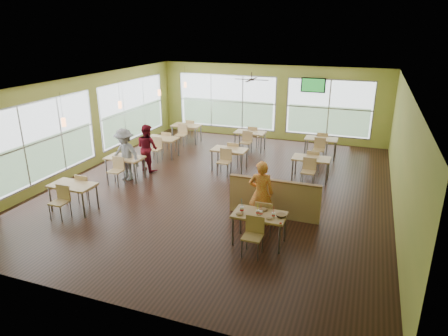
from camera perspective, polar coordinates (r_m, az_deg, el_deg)
The scene contains 20 objects.
room at distance 12.07m, azimuth -0.21°, elevation 4.49°, with size 12.00×12.04×3.20m.
window_bays at distance 15.86m, azimuth -5.39°, elevation 7.65°, with size 9.24×10.24×2.38m.
main_table at distance 9.17m, azimuth 5.08°, elevation -7.21°, with size 1.22×1.52×0.87m.
half_wall_divider at distance 10.49m, azimuth 7.15°, elevation -4.33°, with size 2.40×0.14×1.04m.
dining_tables at distance 14.24m, azimuth -1.79°, elevation 2.81°, with size 6.92×8.72×0.87m.
pendant_lights at distance 13.87m, azimuth -11.90°, elevation 9.69°, with size 0.11×7.31×0.86m.
ceiling_fan at distance 14.61m, azimuth 3.96°, elevation 12.51°, with size 1.25×1.25×0.29m.
tv_backwall at distance 17.13m, azimuth 12.63°, elevation 11.48°, with size 1.00×0.07×0.60m.
man_plaid at distance 9.96m, azimuth 5.30°, elevation -3.60°, with size 0.62×0.41×1.69m, color #E04318.
patron_maroon at distance 13.95m, azimuth -10.90°, elevation 2.88°, with size 0.79×0.62×1.63m, color #5D0D17.
patron_grey at distance 13.21m, azimuth -13.95°, elevation 1.88°, with size 1.11×0.64×1.71m, color slate.
cup_blue at distance 9.13m, azimuth 2.56°, elevation -5.93°, with size 0.10×0.10×0.37m.
cup_yellow at distance 9.05m, azimuth 4.83°, elevation -6.31°, with size 0.08×0.08×0.30m.
cup_red_near at distance 9.02m, azimuth 5.30°, elevation -6.42°, with size 0.08×0.08×0.30m.
cup_red_far at distance 8.96m, azimuth 7.08°, elevation -6.67°, with size 0.08×0.08×0.30m.
food_basket at distance 9.04m, azimuth 8.18°, elevation -6.72°, with size 0.23×0.23×0.05m.
ketchup_cup at distance 8.74m, azimuth 8.09°, elevation -7.81°, with size 0.05×0.05×0.02m, color #B52A14.
wrapper_left at distance 9.04m, azimuth 2.23°, elevation -6.56°, with size 0.18×0.16×0.04m, color #9F814D.
wrapper_mid at distance 9.29m, azimuth 5.64°, elevation -5.88°, with size 0.21×0.19×0.05m, color #9F814D.
wrapper_right at distance 8.89m, azimuth 6.43°, elevation -7.20°, with size 0.12×0.11×0.03m, color #9F814D.
Camera 1 is at (4.04, -10.92, 4.78)m, focal length 32.00 mm.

